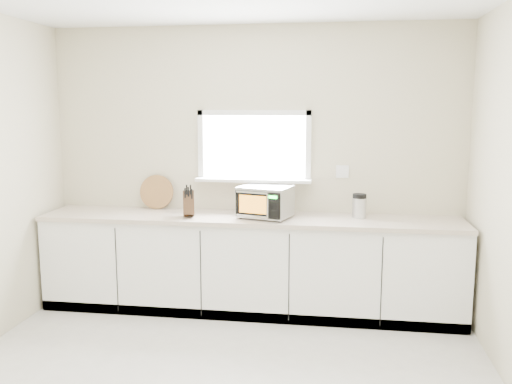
# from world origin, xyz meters

# --- Properties ---
(back_wall) EXTENTS (4.00, 0.17, 2.70)m
(back_wall) POSITION_xyz_m (0.00, 2.00, 1.36)
(back_wall) COLOR beige
(back_wall) RESTS_ON ground
(cabinets) EXTENTS (3.92, 0.60, 0.88)m
(cabinets) POSITION_xyz_m (0.00, 1.70, 0.44)
(cabinets) COLOR white
(cabinets) RESTS_ON ground
(countertop) EXTENTS (3.92, 0.64, 0.04)m
(countertop) POSITION_xyz_m (0.00, 1.69, 0.90)
(countertop) COLOR beige
(countertop) RESTS_ON cabinets
(microwave) EXTENTS (0.53, 0.46, 0.29)m
(microwave) POSITION_xyz_m (0.15, 1.66, 1.07)
(microwave) COLOR black
(microwave) RESTS_ON countertop
(knife_block) EXTENTS (0.16, 0.23, 0.31)m
(knife_block) POSITION_xyz_m (-0.55, 1.59, 1.05)
(knife_block) COLOR #452918
(knife_block) RESTS_ON countertop
(cutting_board) EXTENTS (0.34, 0.08, 0.34)m
(cutting_board) POSITION_xyz_m (-0.98, 1.94, 1.09)
(cutting_board) COLOR olive
(cutting_board) RESTS_ON countertop
(coffee_grinder) EXTENTS (0.14, 0.14, 0.23)m
(coffee_grinder) POSITION_xyz_m (1.01, 1.79, 1.03)
(coffee_grinder) COLOR #BABDC2
(coffee_grinder) RESTS_ON countertop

